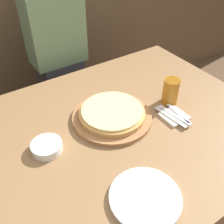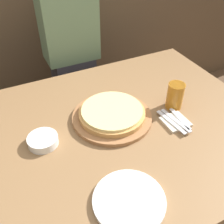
# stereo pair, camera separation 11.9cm
# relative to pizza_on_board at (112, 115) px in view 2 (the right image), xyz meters

# --- Properties ---
(ground_plane) EXTENTS (12.00, 12.00, 0.00)m
(ground_plane) POSITION_rel_pizza_on_board_xyz_m (-0.07, -0.06, -0.79)
(ground_plane) COLOR brown
(dining_table) EXTENTS (1.53, 1.07, 0.76)m
(dining_table) POSITION_rel_pizza_on_board_xyz_m (-0.07, -0.06, -0.41)
(dining_table) COLOR olive
(dining_table) RESTS_ON ground_plane
(pizza_on_board) EXTENTS (0.37, 0.37, 0.06)m
(pizza_on_board) POSITION_rel_pizza_on_board_xyz_m (0.00, 0.00, 0.00)
(pizza_on_board) COLOR #99663D
(pizza_on_board) RESTS_ON dining_table
(beer_glass) EXTENTS (0.08, 0.08, 0.13)m
(beer_glass) POSITION_rel_pizza_on_board_xyz_m (0.31, -0.05, 0.05)
(beer_glass) COLOR #B7701E
(beer_glass) RESTS_ON dining_table
(dinner_plate) EXTENTS (0.25, 0.25, 0.02)m
(dinner_plate) POSITION_rel_pizza_on_board_xyz_m (-0.14, -0.41, -0.02)
(dinner_plate) COLOR silver
(dinner_plate) RESTS_ON dining_table
(side_bowl) EXTENTS (0.13, 0.13, 0.04)m
(side_bowl) POSITION_rel_pizza_on_board_xyz_m (-0.33, -0.02, -0.01)
(side_bowl) COLOR silver
(side_bowl) RESTS_ON dining_table
(napkin_stack) EXTENTS (0.11, 0.11, 0.01)m
(napkin_stack) POSITION_rel_pizza_on_board_xyz_m (0.25, -0.15, -0.02)
(napkin_stack) COLOR beige
(napkin_stack) RESTS_ON dining_table
(fork) EXTENTS (0.04, 0.18, 0.00)m
(fork) POSITION_rel_pizza_on_board_xyz_m (0.22, -0.15, -0.01)
(fork) COLOR silver
(fork) RESTS_ON napkin_stack
(dinner_knife) EXTENTS (0.04, 0.18, 0.00)m
(dinner_knife) POSITION_rel_pizza_on_board_xyz_m (0.25, -0.15, -0.01)
(dinner_knife) COLOR silver
(dinner_knife) RESTS_ON napkin_stack
(spoon) EXTENTS (0.03, 0.16, 0.00)m
(spoon) POSITION_rel_pizza_on_board_xyz_m (0.27, -0.15, -0.01)
(spoon) COLOR silver
(spoon) RESTS_ON napkin_stack
(diner_person) EXTENTS (0.33, 0.21, 1.37)m
(diner_person) POSITION_rel_pizza_on_board_xyz_m (0.04, 0.69, -0.10)
(diner_person) COLOR #33333D
(diner_person) RESTS_ON ground_plane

